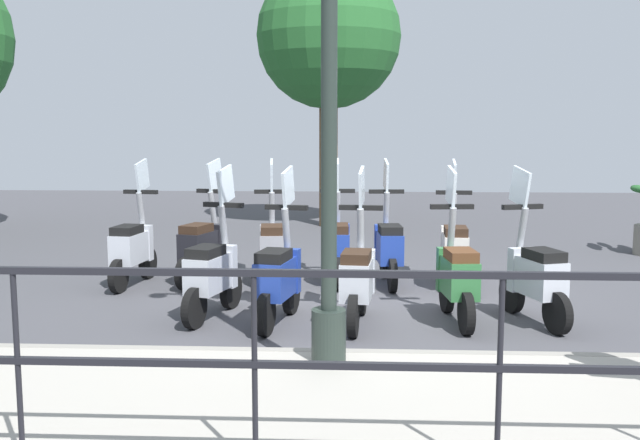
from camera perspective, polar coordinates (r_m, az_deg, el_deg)
The scene contains 16 objects.
ground_plane at distance 7.90m, azimuth 3.58°, elevation -6.69°, with size 28.00×28.00×0.00m, color #424247.
promenade_walkway at distance 4.88m, azimuth 4.06°, elevation -14.85°, with size 2.20×20.00×0.15m.
fence_railing at distance 3.62m, azimuth 4.54°, elevation -9.08°, with size 0.04×16.03×1.07m.
lamp_post_near at distance 5.28m, azimuth 0.73°, elevation 10.02°, with size 0.26×0.90×4.52m.
tree_distant at distance 14.08m, azimuth 0.69°, elevation 14.36°, with size 2.77×2.77×5.06m.
scooter_near_0 at distance 7.33m, azimuth 16.82°, elevation -4.25°, with size 1.20×0.55×1.54m.
scooter_near_1 at distance 7.15m, azimuth 10.89°, elevation -4.35°, with size 1.23×0.44×1.54m.
scooter_near_2 at distance 6.94m, azimuth 3.04°, elevation -4.57°, with size 1.23×0.44×1.54m.
scooter_near_3 at distance 6.98m, azimuth -3.34°, elevation -4.51°, with size 1.22×0.49×1.54m.
scooter_near_4 at distance 7.28m, azimuth -8.59°, elevation -4.09°, with size 1.21×0.53×1.54m.
scooter_far_0 at distance 8.74m, azimuth 10.70°, elevation -2.21°, with size 1.23×0.44×1.54m.
scooter_far_1 at distance 8.77m, azimuth 5.50°, elevation -2.09°, with size 1.23×0.44×1.54m.
scooter_far_2 at distance 8.82m, azimuth 1.42°, elevation -2.01°, with size 1.23×0.44×1.54m.
scooter_far_3 at distance 8.74m, azimuth -3.85°, elevation -2.11°, with size 1.23×0.44×1.54m.
scooter_far_4 at distance 8.92m, azimuth -9.37°, elevation -2.00°, with size 1.19×0.55×1.54m.
scooter_far_5 at distance 8.98m, azimuth -14.75°, elevation -2.08°, with size 1.23×0.45×1.54m.
Camera 1 is at (-7.67, 0.11, 1.91)m, focal length 40.00 mm.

